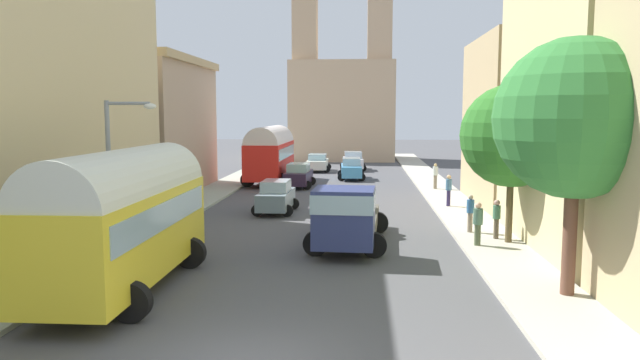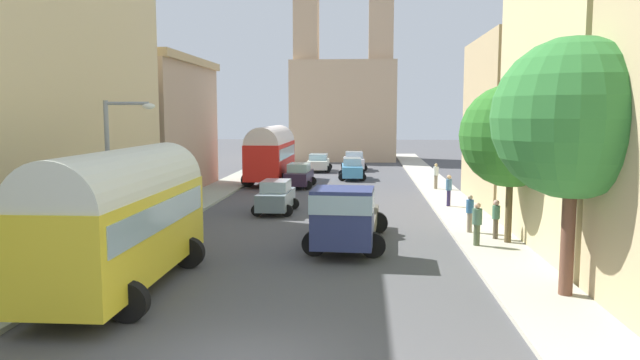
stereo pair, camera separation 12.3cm
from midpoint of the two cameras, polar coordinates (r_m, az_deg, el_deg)
name	(u,v)px [view 1 (the left image)]	position (r m, az deg, el deg)	size (l,w,h in m)	color
ground_plane	(328,192)	(38.59, 0.68, -1.13)	(154.00, 154.00, 0.00)	#4B4B4D
sidewalk_left	(219,190)	(39.68, -9.83, -0.92)	(2.50, 70.00, 0.14)	#97A08E
sidewalk_right	(440,192)	(38.82, 11.42, -1.11)	(2.50, 70.00, 0.14)	#B2AD9D
building_left_1	(29,77)	(26.92, -26.44, 8.91)	(5.49, 14.79, 13.12)	#CFB987
building_left_2	(154,125)	(39.52, -15.82, 5.11)	(5.82, 11.57, 8.63)	tan
building_right_1	(615,97)	(24.38, 26.45, 7.18)	(6.54, 10.39, 11.32)	#CDBA86
building_right_2	(524,123)	(34.34, 19.02, 5.27)	(5.15, 9.59, 9.19)	tan
distant_church	(342,101)	(64.78, 2.12, 7.65)	(11.20, 7.53, 19.85)	tan
parked_bus_0	(124,213)	(17.82, -18.59, -3.07)	(3.34, 8.28, 4.09)	yellow
parked_bus_1	(270,152)	(43.53, -4.91, 2.75)	(3.38, 8.43, 4.16)	red
cargo_truck_0	(348,215)	(22.28, 2.52, -3.41)	(3.24, 7.36, 2.49)	navy
car_0	(351,169)	(45.90, 2.96, 1.11)	(2.24, 4.31, 1.66)	#4695C9
car_1	(353,161)	(53.30, 3.14, 1.85)	(2.44, 4.16, 1.66)	silver
car_2	(276,197)	(30.42, -4.38, -1.62)	(2.16, 3.69, 1.68)	gray
car_3	(298,175)	(40.83, -2.18, 0.45)	(2.24, 4.05, 1.67)	#2C1D32
car_4	(318,163)	(52.05, -0.31, 1.69)	(2.37, 4.01, 1.53)	silver
pedestrian_0	(470,212)	(25.49, 14.18, -3.02)	(0.41, 0.41, 1.72)	#7D6E5C
pedestrian_1	(449,189)	(32.34, 12.21, -0.86)	(0.38, 0.38, 1.83)	#2C244D
pedestrian_2	(497,217)	(24.45, 16.54, -3.48)	(0.42, 0.42, 1.70)	brown
pedestrian_3	(478,222)	(23.02, 14.85, -3.98)	(0.42, 0.42, 1.78)	#455137
pedestrian_4	(435,175)	(39.61, 10.99, 0.46)	(0.36, 0.36, 1.82)	gray
streetlamp_near	(117,163)	(21.54, -19.19, 1.53)	(1.82, 0.28, 5.54)	gray
roadside_tree_0	(575,119)	(17.20, 23.24, 5.44)	(4.33, 4.33, 7.14)	brown
roadside_tree_1	(512,136)	(23.58, 17.91, 4.07)	(3.92, 3.92, 6.21)	brown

